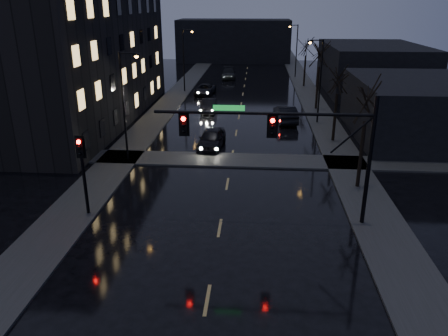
% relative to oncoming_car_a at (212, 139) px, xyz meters
% --- Properties ---
extents(ground, '(160.00, 160.00, 0.00)m').
position_rel_oncoming_car_a_xyz_m(ground, '(1.80, -21.49, -0.80)').
color(ground, black).
rests_on(ground, ground).
extents(sidewalk_left, '(3.00, 140.00, 0.12)m').
position_rel_oncoming_car_a_xyz_m(sidewalk_left, '(-6.70, 13.51, -0.74)').
color(sidewalk_left, '#2D2D2B').
rests_on(sidewalk_left, ground).
extents(sidewalk_right, '(3.00, 140.00, 0.12)m').
position_rel_oncoming_car_a_xyz_m(sidewalk_right, '(10.30, 13.51, -0.74)').
color(sidewalk_right, '#2D2D2B').
rests_on(sidewalk_right, ground).
extents(sidewalk_cross, '(40.00, 3.00, 0.12)m').
position_rel_oncoming_car_a_xyz_m(sidewalk_cross, '(1.80, -2.99, -0.74)').
color(sidewalk_cross, '#2D2D2B').
rests_on(sidewalk_cross, ground).
extents(apartment_block, '(12.00, 30.00, 12.00)m').
position_rel_oncoming_car_a_xyz_m(apartment_block, '(-14.70, 8.51, 5.20)').
color(apartment_block, black).
rests_on(apartment_block, ground).
extents(commercial_right_near, '(10.00, 14.00, 5.00)m').
position_rel_oncoming_car_a_xyz_m(commercial_right_near, '(17.30, 4.51, 1.70)').
color(commercial_right_near, black).
rests_on(commercial_right_near, ground).
extents(commercial_right_far, '(12.00, 18.00, 6.00)m').
position_rel_oncoming_car_a_xyz_m(commercial_right_far, '(18.80, 26.51, 2.20)').
color(commercial_right_far, black).
rests_on(commercial_right_far, ground).
extents(far_block, '(22.00, 10.00, 8.00)m').
position_rel_oncoming_car_a_xyz_m(far_block, '(-1.20, 56.51, 3.20)').
color(far_block, black).
rests_on(far_block, ground).
extents(signal_mast, '(11.11, 0.41, 7.00)m').
position_rel_oncoming_car_a_xyz_m(signal_mast, '(5.65, -12.49, 4.07)').
color(signal_mast, black).
rests_on(signal_mast, ground).
extents(signal_pole_left, '(0.35, 0.41, 4.53)m').
position_rel_oncoming_car_a_xyz_m(signal_pole_left, '(-5.70, -12.49, 2.21)').
color(signal_pole_left, black).
rests_on(signal_pole_left, ground).
extents(tree_near, '(3.52, 3.52, 8.08)m').
position_rel_oncoming_car_a_xyz_m(tree_near, '(10.20, -7.49, 5.42)').
color(tree_near, black).
rests_on(tree_near, ground).
extents(tree_mid_a, '(3.30, 3.30, 7.58)m').
position_rel_oncoming_car_a_xyz_m(tree_mid_a, '(10.20, 2.51, 5.03)').
color(tree_mid_a, black).
rests_on(tree_mid_a, ground).
extents(tree_mid_b, '(3.74, 3.74, 8.59)m').
position_rel_oncoming_car_a_xyz_m(tree_mid_b, '(10.20, 14.51, 5.81)').
color(tree_mid_b, black).
rests_on(tree_mid_b, ground).
extents(tree_far, '(3.43, 3.43, 7.88)m').
position_rel_oncoming_car_a_xyz_m(tree_far, '(10.20, 28.51, 5.26)').
color(tree_far, black).
rests_on(tree_far, ground).
extents(streetlight_l_near, '(1.53, 0.28, 8.00)m').
position_rel_oncoming_car_a_xyz_m(streetlight_l_near, '(-5.78, -3.49, 3.98)').
color(streetlight_l_near, black).
rests_on(streetlight_l_near, ground).
extents(streetlight_l_far, '(1.53, 0.28, 8.00)m').
position_rel_oncoming_car_a_xyz_m(streetlight_l_far, '(-5.78, 23.51, 3.98)').
color(streetlight_l_far, black).
rests_on(streetlight_l_far, ground).
extents(streetlight_r_mid, '(1.53, 0.28, 8.00)m').
position_rel_oncoming_car_a_xyz_m(streetlight_r_mid, '(9.38, 8.51, 3.98)').
color(streetlight_r_mid, black).
rests_on(streetlight_r_mid, ground).
extents(streetlight_r_far, '(1.53, 0.28, 8.00)m').
position_rel_oncoming_car_a_xyz_m(streetlight_r_far, '(9.38, 36.51, 3.98)').
color(streetlight_r_far, black).
rests_on(streetlight_r_far, ground).
extents(oncoming_car_a, '(2.28, 4.82, 1.59)m').
position_rel_oncoming_car_a_xyz_m(oncoming_car_a, '(0.00, 0.00, 0.00)').
color(oncoming_car_a, black).
rests_on(oncoming_car_a, ground).
extents(oncoming_car_b, '(1.50, 4.24, 1.39)m').
position_rel_oncoming_car_a_xyz_m(oncoming_car_b, '(-1.56, 12.37, -0.10)').
color(oncoming_car_b, black).
rests_on(oncoming_car_b, ground).
extents(oncoming_car_c, '(2.69, 4.96, 1.32)m').
position_rel_oncoming_car_a_xyz_m(oncoming_car_c, '(-3.10, 21.93, -0.14)').
color(oncoming_car_c, black).
rests_on(oncoming_car_c, ground).
extents(oncoming_car_d, '(2.52, 5.56, 1.58)m').
position_rel_oncoming_car_a_xyz_m(oncoming_car_d, '(-0.84, 34.81, -0.01)').
color(oncoming_car_d, black).
rests_on(oncoming_car_d, ground).
extents(lead_car, '(2.34, 5.18, 1.65)m').
position_rel_oncoming_car_a_xyz_m(lead_car, '(6.48, 8.70, 0.03)').
color(lead_car, black).
rests_on(lead_car, ground).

